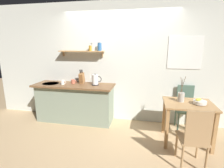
{
  "coord_description": "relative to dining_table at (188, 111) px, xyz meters",
  "views": [
    {
      "loc": [
        0.62,
        -3.25,
        1.79
      ],
      "look_at": [
        -0.1,
        0.25,
        0.95
      ],
      "focal_mm": 27.57,
      "sensor_mm": 36.0,
      "label": 1
    }
  ],
  "objects": [
    {
      "name": "electric_kettle",
      "position": [
        -1.87,
        0.48,
        0.38
      ],
      "size": [
        0.25,
        0.16,
        0.26
      ],
      "color": "black",
      "rests_on": "kitchen_counter"
    },
    {
      "name": "kitchen_counter",
      "position": [
        -2.37,
        0.46,
        -0.17
      ],
      "size": [
        1.83,
        0.63,
        0.89
      ],
      "color": "gray",
      "rests_on": "ground_plane"
    },
    {
      "name": "back_wall",
      "position": [
        -1.17,
        0.79,
        0.73
      ],
      "size": [
        6.8,
        0.11,
        2.7
      ],
      "color": "silver",
      "rests_on": "ground_plane"
    },
    {
      "name": "coffee_mug_by_sink",
      "position": [
        -2.61,
        0.37,
        0.32
      ],
      "size": [
        0.12,
        0.08,
        0.11
      ],
      "color": "white",
      "rests_on": "kitchen_counter"
    },
    {
      "name": "fruit_bowl",
      "position": [
        0.17,
        -0.04,
        0.19
      ],
      "size": [
        0.22,
        0.22,
        0.11
      ],
      "color": "silver",
      "rests_on": "dining_table"
    },
    {
      "name": "twig_vase",
      "position": [
        -0.13,
        0.05,
        0.23
      ],
      "size": [
        0.12,
        0.12,
        0.47
      ],
      "color": "#B7B2A8",
      "rests_on": "dining_table"
    },
    {
      "name": "ground_plane",
      "position": [
        -1.37,
        0.14,
        -0.62
      ],
      "size": [
        14.0,
        14.0,
        0.0
      ],
      "primitive_type": "plane",
      "color": "tan"
    },
    {
      "name": "dining_table",
      "position": [
        0.0,
        0.0,
        0.0
      ],
      "size": [
        0.85,
        0.67,
        0.76
      ],
      "color": "tan",
      "rests_on": "ground_plane"
    },
    {
      "name": "dining_chair_far",
      "position": [
        0.08,
        0.57,
        -0.11
      ],
      "size": [
        0.38,
        0.41,
        0.93
      ],
      "color": "#4C6B5B",
      "rests_on": "ground_plane"
    },
    {
      "name": "wall_shelf",
      "position": [
        -2.09,
        0.64,
        1.04
      ],
      "size": [
        1.06,
        0.2,
        0.32
      ],
      "color": "tan"
    },
    {
      "name": "coffee_mug_spare",
      "position": [
        -2.42,
        0.53,
        0.31
      ],
      "size": [
        0.13,
        0.09,
        0.09
      ],
      "color": "#C6664C",
      "rests_on": "kitchen_counter"
    },
    {
      "name": "dining_chair_near",
      "position": [
        -0.06,
        -0.73,
        -0.11
      ],
      "size": [
        0.41,
        0.44,
        0.94
      ],
      "color": "tan",
      "rests_on": "ground_plane"
    },
    {
      "name": "knife_block",
      "position": [
        -2.22,
        0.57,
        0.4
      ],
      "size": [
        0.09,
        0.18,
        0.33
      ],
      "color": "#9E6B3D",
      "rests_on": "kitchen_counter"
    }
  ]
}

